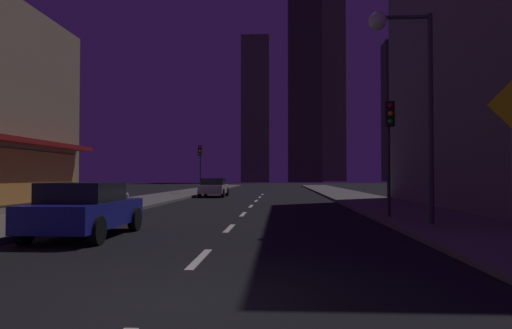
% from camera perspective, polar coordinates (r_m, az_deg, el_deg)
% --- Properties ---
extents(ground_plane, '(78.00, 136.00, 0.10)m').
position_cam_1_polar(ground_plane, '(37.80, 0.66, -3.97)').
color(ground_plane, black).
extents(sidewalk_right, '(4.00, 76.00, 0.15)m').
position_cam_1_polar(sidewalk_right, '(38.15, 11.24, -3.73)').
color(sidewalk_right, '#605E59').
rests_on(sidewalk_right, ground).
extents(sidewalk_left, '(4.00, 76.00, 0.15)m').
position_cam_1_polar(sidewalk_left, '(38.72, -9.77, -3.70)').
color(sidewalk_left, '#605E59').
rests_on(sidewalk_left, ground).
extents(lane_marking_center, '(0.16, 38.60, 0.01)m').
position_cam_1_polar(lane_marking_center, '(22.05, -1.07, -5.63)').
color(lane_marking_center, silver).
rests_on(lane_marking_center, ground).
extents(skyscraper_distant_tall, '(7.08, 6.53, 37.60)m').
position_cam_1_polar(skyscraper_distant_tall, '(120.09, -0.06, 6.79)').
color(skyscraper_distant_tall, brown).
rests_on(skyscraper_distant_tall, ground).
extents(skyscraper_distant_mid, '(8.62, 7.13, 65.83)m').
position_cam_1_polar(skyscraper_distant_mid, '(124.31, 6.02, 13.16)').
color(skyscraper_distant_mid, '#3A372B').
rests_on(skyscraper_distant_mid, ground).
extents(skyscraper_distant_short, '(7.07, 6.77, 75.79)m').
position_cam_1_polar(skyscraper_distant_short, '(147.88, 9.51, 12.79)').
color(skyscraper_distant_short, brown).
rests_on(skyscraper_distant_short, ground).
extents(skyscraper_distant_slender, '(7.35, 7.72, 42.03)m').
position_cam_1_polar(skyscraper_distant_slender, '(146.02, 16.96, 6.26)').
color(skyscraper_distant_slender, '#2E2B22').
rests_on(skyscraper_distant_slender, ground).
extents(car_parked_near, '(1.98, 4.24, 1.45)m').
position_cam_1_polar(car_parked_near, '(13.04, -20.45, -5.21)').
color(car_parked_near, navy).
rests_on(car_parked_near, ground).
extents(car_parked_far, '(1.98, 4.24, 1.45)m').
position_cam_1_polar(car_parked_far, '(35.90, -5.25, -2.83)').
color(car_parked_far, silver).
rests_on(car_parked_far, ground).
extents(fire_hydrant_far_left, '(0.42, 0.30, 0.65)m').
position_cam_1_polar(fire_hydrant_far_left, '(23.28, -15.73, -4.25)').
color(fire_hydrant_far_left, '#B2B2B2').
rests_on(fire_hydrant_far_left, sidewalk_left).
extents(traffic_light_near_right, '(0.32, 0.48, 4.20)m').
position_cam_1_polar(traffic_light_near_right, '(17.29, 16.19, 3.84)').
color(traffic_light_near_right, '#2D2D2D').
rests_on(traffic_light_near_right, sidewalk_right).
extents(traffic_light_far_left, '(0.32, 0.48, 4.20)m').
position_cam_1_polar(traffic_light_far_left, '(40.83, -6.94, 0.78)').
color(traffic_light_far_left, '#2D2D2D').
rests_on(traffic_light_far_left, sidewalk_left).
extents(street_lamp_right, '(1.96, 0.56, 6.58)m').
position_cam_1_polar(street_lamp_right, '(15.25, 17.78, 11.69)').
color(street_lamp_right, '#38383D').
rests_on(street_lamp_right, sidewalk_right).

